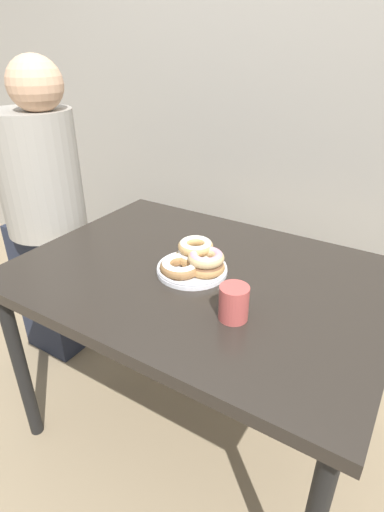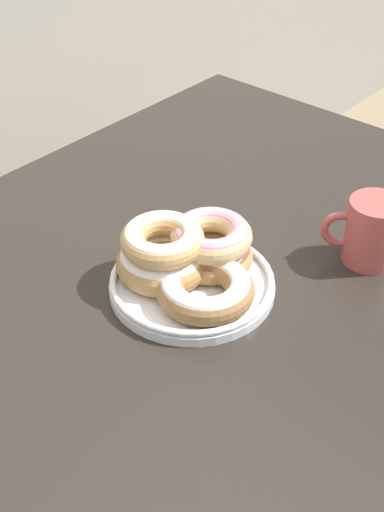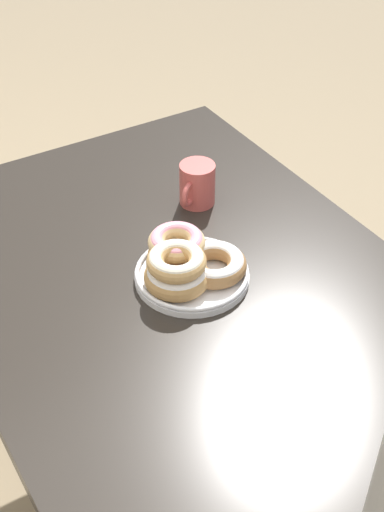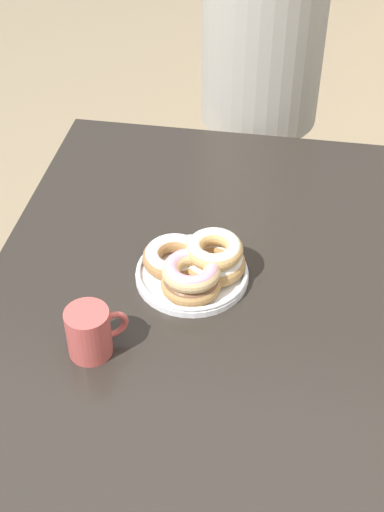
{
  "view_description": "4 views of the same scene",
  "coord_description": "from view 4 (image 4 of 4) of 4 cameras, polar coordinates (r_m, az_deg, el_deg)",
  "views": [
    {
      "loc": [
        0.58,
        -0.75,
        1.41
      ],
      "look_at": [
        -0.02,
        0.22,
        0.8
      ],
      "focal_mm": 28.0,
      "sensor_mm": 36.0,
      "label": 1
    },
    {
      "loc": [
        -0.61,
        -0.29,
        1.38
      ],
      "look_at": [
        -0.02,
        0.22,
        0.8
      ],
      "focal_mm": 50.0,
      "sensor_mm": 36.0,
      "label": 2
    },
    {
      "loc": [
        -0.96,
        0.79,
        1.69
      ],
      "look_at": [
        -0.02,
        0.22,
        0.8
      ],
      "focal_mm": 50.0,
      "sensor_mm": 36.0,
      "label": 3
    },
    {
      "loc": [
        1.05,
        0.4,
        1.74
      ],
      "look_at": [
        -0.02,
        0.22,
        0.8
      ],
      "focal_mm": 50.0,
      "sensor_mm": 36.0,
      "label": 4
    }
  ],
  "objects": [
    {
      "name": "coffee_mug",
      "position": [
        1.31,
        -8.16,
        -6.0
      ],
      "size": [
        0.09,
        0.11,
        0.1
      ],
      "color": "#B74C47",
      "rests_on": "dining_table"
    },
    {
      "name": "ground_plane",
      "position": [
        2.07,
        -6.3,
        -16.61
      ],
      "size": [
        14.0,
        14.0,
        0.0
      ],
      "primitive_type": "plane",
      "color": "#937F60"
    },
    {
      "name": "donut_plate",
      "position": [
        1.45,
        0.29,
        -0.75
      ],
      "size": [
        0.25,
        0.27,
        0.09
      ],
      "color": "white",
      "rests_on": "dining_table"
    },
    {
      "name": "dining_table",
      "position": [
        1.51,
        0.62,
        -4.36
      ],
      "size": [
        1.21,
        0.89,
        0.74
      ],
      "color": "#28231E",
      "rests_on": "ground_plane"
    },
    {
      "name": "person_figure",
      "position": [
        2.13,
        5.52,
        12.86
      ],
      "size": [
        0.4,
        0.33,
        1.38
      ],
      "color": "#232838",
      "rests_on": "ground_plane"
    }
  ]
}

